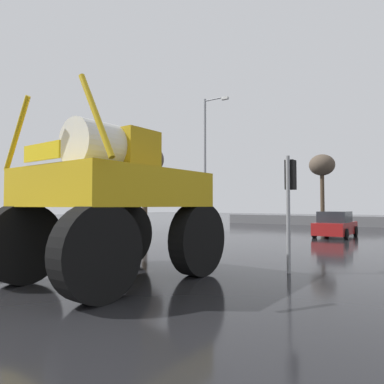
% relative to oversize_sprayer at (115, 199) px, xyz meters
% --- Properties ---
extents(ground_plane, '(120.00, 120.00, 0.00)m').
position_rel_oversize_sprayer_xyz_m(ground_plane, '(0.15, 13.12, -2.03)').
color(ground_plane, black).
extents(median_island, '(1.72, 8.85, 0.15)m').
position_rel_oversize_sprayer_xyz_m(median_island, '(-3.41, -1.11, -1.95)').
color(median_island, '#B2AFA8').
rests_on(median_island, ground).
extents(oversize_sprayer, '(4.03, 5.27, 4.47)m').
position_rel_oversize_sprayer_xyz_m(oversize_sprayer, '(0.00, 0.00, 0.00)').
color(oversize_sprayer, black).
rests_on(oversize_sprayer, ground).
extents(sedan_ahead, '(1.90, 4.11, 1.52)m').
position_rel_oversize_sprayer_xyz_m(sedan_ahead, '(1.55, 15.88, -1.31)').
color(sedan_ahead, maroon).
rests_on(sedan_ahead, ground).
extents(traffic_signal_near_left, '(0.24, 0.54, 3.95)m').
position_rel_oversize_sprayer_xyz_m(traffic_signal_near_left, '(-4.61, 3.55, 0.85)').
color(traffic_signal_near_left, gray).
rests_on(traffic_signal_near_left, ground).
extents(traffic_signal_near_right, '(0.24, 0.54, 3.26)m').
position_rel_oversize_sprayer_xyz_m(traffic_signal_near_right, '(3.28, 3.56, 0.34)').
color(traffic_signal_near_right, gray).
rests_on(traffic_signal_near_right, ground).
extents(streetlight_far_left, '(2.00, 0.24, 9.50)m').
position_rel_oversize_sprayer_xyz_m(streetlight_far_left, '(-6.80, 14.69, 3.19)').
color(streetlight_far_left, gray).
rests_on(streetlight_far_left, ground).
extents(bare_tree_left, '(2.63, 2.63, 6.19)m').
position_rel_oversize_sprayer_xyz_m(bare_tree_left, '(-10.06, 11.85, 2.94)').
color(bare_tree_left, '#473828').
rests_on(bare_tree_left, ground).
extents(bare_tree_far_center, '(2.41, 2.41, 6.81)m').
position_rel_oversize_sprayer_xyz_m(bare_tree_far_center, '(-2.64, 28.72, 3.58)').
color(bare_tree_far_center, '#473828').
rests_on(bare_tree_far_center, ground).
extents(roadside_barrier, '(24.71, 0.24, 0.90)m').
position_rel_oversize_sprayer_xyz_m(roadside_barrier, '(0.15, 27.73, -1.58)').
color(roadside_barrier, '#59595B').
rests_on(roadside_barrier, ground).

